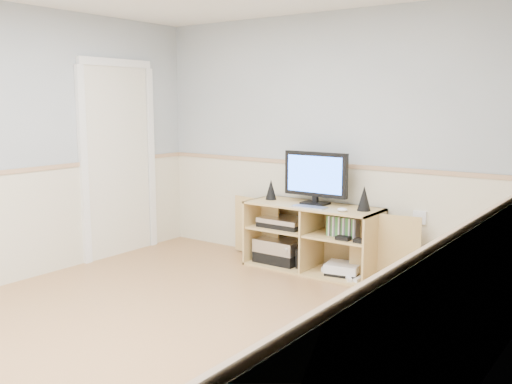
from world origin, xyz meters
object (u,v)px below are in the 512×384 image
(monitor, at_px, (316,176))
(keyboard, at_px, (310,207))
(media_cabinet, at_px, (315,236))
(game_consoles, at_px, (342,269))

(monitor, bearing_deg, keyboard, -75.51)
(media_cabinet, bearing_deg, keyboard, -76.19)
(media_cabinet, height_order, keyboard, keyboard)
(monitor, distance_m, keyboard, 0.33)
(monitor, height_order, game_consoles, monitor)
(media_cabinet, height_order, monitor, monitor)
(monitor, relative_size, game_consoles, 1.46)
(monitor, distance_m, game_consoles, 0.93)
(monitor, bearing_deg, game_consoles, -10.05)
(game_consoles, bearing_deg, monitor, 169.95)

